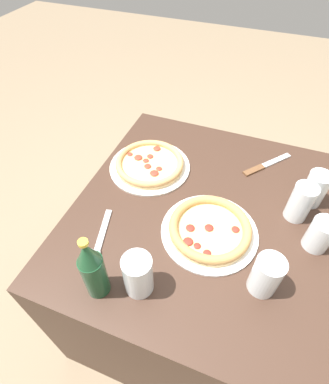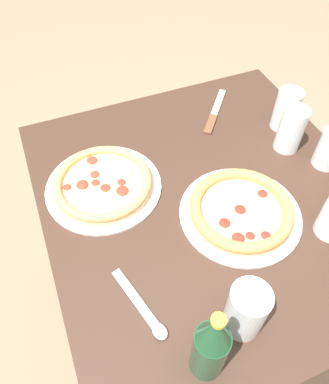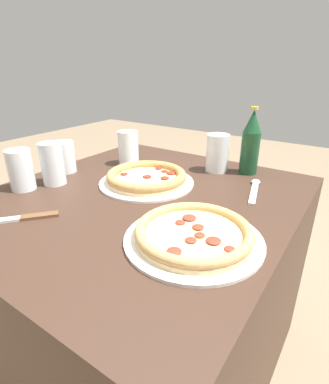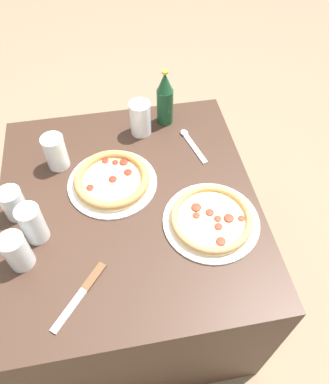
{
  "view_description": "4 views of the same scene",
  "coord_description": "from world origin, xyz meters",
  "px_view_note": "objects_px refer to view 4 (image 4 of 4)",
  "views": [
    {
      "loc": [
        0.67,
        0.11,
        1.54
      ],
      "look_at": [
        0.01,
        -0.14,
        0.77
      ],
      "focal_mm": 28.0,
      "sensor_mm": 36.0,
      "label": 1
    },
    {
      "loc": [
        0.55,
        -0.36,
        1.52
      ],
      "look_at": [
        -0.03,
        -0.12,
        0.76
      ],
      "focal_mm": 35.0,
      "sensor_mm": 36.0,
      "label": 2
    },
    {
      "loc": [
        -0.66,
        -0.54,
        1.1
      ],
      "look_at": [
        -0.05,
        -0.12,
        0.78
      ],
      "focal_mm": 28.0,
      "sensor_mm": 36.0,
      "label": 3
    },
    {
      "loc": [
        -0.79,
        0.01,
        1.76
      ],
      "look_at": [
        -0.03,
        -0.12,
        0.78
      ],
      "focal_mm": 35.0,
      "sensor_mm": 36.0,
      "label": 4
    }
  ],
  "objects_px": {
    "glass_iced_tea": "(14,204)",
    "beer_bottle": "(165,99)",
    "glass_water": "(140,120)",
    "knife": "(82,293)",
    "glass_mango_juice": "(18,252)",
    "pizza_margherita": "(212,219)",
    "glass_lemonade": "(33,224)",
    "glass_cola": "(56,153)",
    "spoon": "(190,142)",
    "pizza_veggie": "(112,180)"
  },
  "relations": [
    {
      "from": "glass_water",
      "to": "glass_cola",
      "type": "bearing_deg",
      "value": 110.76
    },
    {
      "from": "glass_iced_tea",
      "to": "spoon",
      "type": "xyz_separation_m",
      "value": [
        0.23,
        -0.65,
        -0.05
      ]
    },
    {
      "from": "glass_water",
      "to": "knife",
      "type": "xyz_separation_m",
      "value": [
        -0.65,
        0.27,
        -0.06
      ]
    },
    {
      "from": "spoon",
      "to": "knife",
      "type": "bearing_deg",
      "value": 141.04
    },
    {
      "from": "beer_bottle",
      "to": "glass_lemonade",
      "type": "bearing_deg",
      "value": 133.3
    },
    {
      "from": "pizza_veggie",
      "to": "beer_bottle",
      "type": "xyz_separation_m",
      "value": [
        0.3,
        -0.25,
        0.09
      ]
    },
    {
      "from": "glass_iced_tea",
      "to": "glass_mango_juice",
      "type": "bearing_deg",
      "value": -172.64
    },
    {
      "from": "pizza_veggie",
      "to": "glass_cola",
      "type": "relative_size",
      "value": 2.38
    },
    {
      "from": "glass_water",
      "to": "glass_mango_juice",
      "type": "bearing_deg",
      "value": 139.46
    },
    {
      "from": "pizza_margherita",
      "to": "glass_iced_tea",
      "type": "bearing_deg",
      "value": 76.61
    },
    {
      "from": "glass_lemonade",
      "to": "spoon",
      "type": "height_order",
      "value": "glass_lemonade"
    },
    {
      "from": "glass_cola",
      "to": "glass_mango_juice",
      "type": "relative_size",
      "value": 1.03
    },
    {
      "from": "pizza_margherita",
      "to": "glass_lemonade",
      "type": "bearing_deg",
      "value": 85.05
    },
    {
      "from": "glass_cola",
      "to": "spoon",
      "type": "height_order",
      "value": "glass_cola"
    },
    {
      "from": "glass_mango_juice",
      "to": "spoon",
      "type": "bearing_deg",
      "value": -56.07
    },
    {
      "from": "glass_cola",
      "to": "glass_mango_juice",
      "type": "xyz_separation_m",
      "value": [
        -0.39,
        0.11,
        -0.0
      ]
    },
    {
      "from": "glass_mango_juice",
      "to": "beer_bottle",
      "type": "height_order",
      "value": "beer_bottle"
    },
    {
      "from": "glass_mango_juice",
      "to": "pizza_margherita",
      "type": "bearing_deg",
      "value": -86.36
    },
    {
      "from": "glass_iced_tea",
      "to": "glass_cola",
      "type": "distance_m",
      "value": 0.24
    },
    {
      "from": "glass_iced_tea",
      "to": "knife",
      "type": "distance_m",
      "value": 0.38
    },
    {
      "from": "glass_lemonade",
      "to": "glass_mango_juice",
      "type": "xyz_separation_m",
      "value": [
        -0.09,
        0.04,
        -0.01
      ]
    },
    {
      "from": "glass_lemonade",
      "to": "glass_mango_juice",
      "type": "bearing_deg",
      "value": 153.33
    },
    {
      "from": "pizza_veggie",
      "to": "glass_lemonade",
      "type": "relative_size",
      "value": 2.27
    },
    {
      "from": "glass_iced_tea",
      "to": "beer_bottle",
      "type": "height_order",
      "value": "beer_bottle"
    },
    {
      "from": "glass_cola",
      "to": "beer_bottle",
      "type": "distance_m",
      "value": 0.47
    },
    {
      "from": "glass_mango_juice",
      "to": "glass_lemonade",
      "type": "bearing_deg",
      "value": -26.67
    },
    {
      "from": "glass_cola",
      "to": "glass_mango_juice",
      "type": "distance_m",
      "value": 0.41
    },
    {
      "from": "pizza_margherita",
      "to": "glass_lemonade",
      "type": "distance_m",
      "value": 0.57
    },
    {
      "from": "pizza_margherita",
      "to": "knife",
      "type": "height_order",
      "value": "pizza_margherita"
    },
    {
      "from": "glass_mango_juice",
      "to": "glass_water",
      "type": "xyz_separation_m",
      "value": [
        0.51,
        -0.44,
        0.0
      ]
    },
    {
      "from": "glass_water",
      "to": "spoon",
      "type": "height_order",
      "value": "glass_water"
    },
    {
      "from": "pizza_margherita",
      "to": "knife",
      "type": "bearing_deg",
      "value": 111.89
    },
    {
      "from": "glass_water",
      "to": "spoon",
      "type": "xyz_separation_m",
      "value": [
        -0.1,
        -0.18,
        -0.06
      ]
    },
    {
      "from": "knife",
      "to": "glass_water",
      "type": "bearing_deg",
      "value": -22.26
    },
    {
      "from": "beer_bottle",
      "to": "knife",
      "type": "relative_size",
      "value": 1.21
    },
    {
      "from": "glass_lemonade",
      "to": "glass_cola",
      "type": "bearing_deg",
      "value": -12.9
    },
    {
      "from": "glass_lemonade",
      "to": "glass_water",
      "type": "bearing_deg",
      "value": -42.84
    },
    {
      "from": "pizza_veggie",
      "to": "pizza_margherita",
      "type": "height_order",
      "value": "pizza_veggie"
    },
    {
      "from": "glass_water",
      "to": "knife",
      "type": "height_order",
      "value": "glass_water"
    },
    {
      "from": "glass_cola",
      "to": "knife",
      "type": "height_order",
      "value": "glass_cola"
    },
    {
      "from": "glass_water",
      "to": "glass_lemonade",
      "type": "bearing_deg",
      "value": 137.16
    },
    {
      "from": "spoon",
      "to": "glass_lemonade",
      "type": "bearing_deg",
      "value": 119.8
    },
    {
      "from": "glass_mango_juice",
      "to": "knife",
      "type": "distance_m",
      "value": 0.23
    },
    {
      "from": "glass_iced_tea",
      "to": "glass_mango_juice",
      "type": "distance_m",
      "value": 0.19
    },
    {
      "from": "glass_lemonade",
      "to": "beer_bottle",
      "type": "distance_m",
      "value": 0.69
    },
    {
      "from": "glass_cola",
      "to": "glass_mango_juice",
      "type": "height_order",
      "value": "glass_cola"
    },
    {
      "from": "glass_iced_tea",
      "to": "glass_cola",
      "type": "bearing_deg",
      "value": -34.32
    },
    {
      "from": "glass_cola",
      "to": "glass_lemonade",
      "type": "distance_m",
      "value": 0.31
    },
    {
      "from": "glass_iced_tea",
      "to": "beer_bottle",
      "type": "xyz_separation_m",
      "value": [
        0.37,
        -0.57,
        0.06
      ]
    },
    {
      "from": "glass_iced_tea",
      "to": "glass_mango_juice",
      "type": "relative_size",
      "value": 0.88
    }
  ]
}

